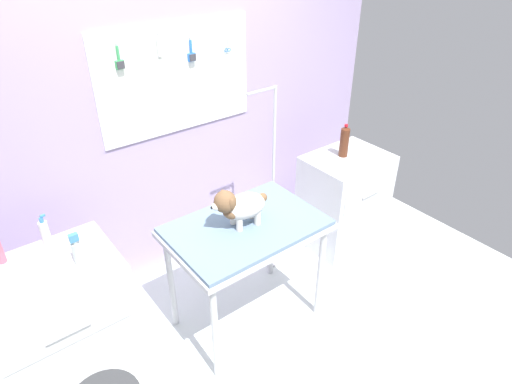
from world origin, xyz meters
TOP-DOWN VIEW (x-y plane):
  - ground at (0.00, 0.00)m, footprint 4.40×4.00m
  - rear_wall_panel at (0.00, 1.28)m, footprint 4.00×0.11m
  - grooming_table at (-0.01, 0.31)m, footprint 1.00×0.67m
  - grooming_arm at (0.50, 0.66)m, footprint 0.30×0.11m
  - dog at (-0.05, 0.32)m, footprint 0.39×0.21m
  - counter_left at (-1.18, 0.63)m, footprint 0.80×0.58m
  - cabinet_right at (1.23, 0.56)m, footprint 0.68×0.54m
  - detangler_spray at (-0.99, 0.55)m, footprint 0.05×0.05m
  - conditioner_bottle at (-1.08, 0.81)m, footprint 0.05×0.05m
  - soda_bottle at (1.20, 0.60)m, footprint 0.07×0.07m

SIDE VIEW (x-z plane):
  - ground at x=0.00m, z-range -0.04..0.00m
  - cabinet_right at x=1.23m, z-range 0.00..0.84m
  - counter_left at x=-1.18m, z-range 0.00..0.87m
  - grooming_arm at x=0.50m, z-range -0.05..1.51m
  - grooming_table at x=-0.01m, z-range 0.34..1.18m
  - detangler_spray at x=-0.99m, z-range 0.86..1.06m
  - conditioner_bottle at x=-1.08m, z-range 0.85..1.08m
  - soda_bottle at x=1.20m, z-range 0.83..1.11m
  - dog at x=-0.05m, z-range 0.85..1.14m
  - rear_wall_panel at x=0.00m, z-range 0.01..2.31m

